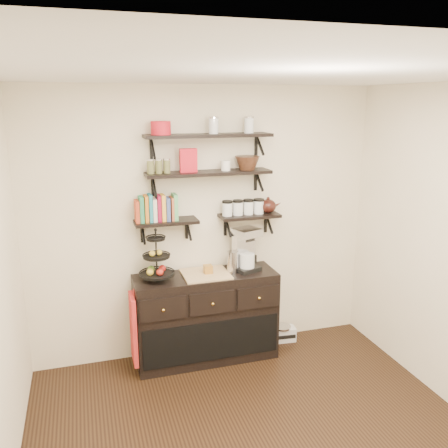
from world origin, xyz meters
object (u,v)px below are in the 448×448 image
(fruit_stand, at_px, (157,263))
(coffee_maker, at_px, (245,250))
(radio, at_px, (282,333))
(sideboard, at_px, (206,317))

(fruit_stand, bearing_deg, coffee_maker, 1.69)
(coffee_maker, bearing_deg, radio, -10.54)
(coffee_maker, bearing_deg, fruit_stand, 162.22)
(sideboard, bearing_deg, radio, 6.60)
(radio, bearing_deg, sideboard, -168.49)
(fruit_stand, xyz_separation_m, coffee_maker, (0.89, 0.03, 0.04))
(sideboard, height_order, radio, sideboard)
(sideboard, bearing_deg, fruit_stand, 179.59)
(fruit_stand, relative_size, coffee_maker, 1.11)
(radio, bearing_deg, coffee_maker, -166.17)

